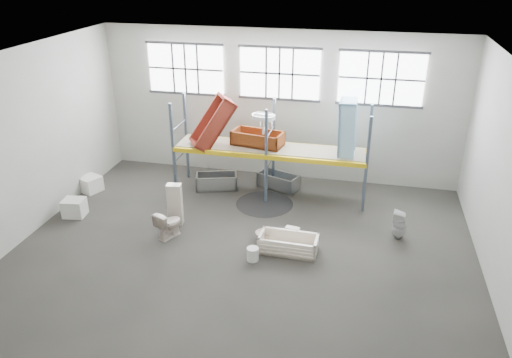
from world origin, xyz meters
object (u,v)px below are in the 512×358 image
(toilet_white, at_px, (399,225))
(carton_near, at_px, (74,208))
(bathtub_beige, at_px, (288,244))
(toilet_beige, at_px, (169,224))
(steel_tub_right, at_px, (278,181))
(cistern_tall, at_px, (175,204))
(rust_tub_flat, at_px, (258,138))
(blue_tub_upright, at_px, (347,129))
(steel_tub_left, at_px, (217,181))
(bucket, at_px, (253,254))

(toilet_white, bearing_deg, carton_near, -77.20)
(toilet_white, bearing_deg, bathtub_beige, -57.35)
(bathtub_beige, distance_m, toilet_beige, 3.33)
(bathtub_beige, xyz_separation_m, steel_tub_right, (-0.95, 3.73, 0.02))
(cistern_tall, xyz_separation_m, carton_near, (-3.12, -0.23, -0.36))
(rust_tub_flat, distance_m, blue_tub_upright, 2.83)
(toilet_beige, bearing_deg, steel_tub_left, -72.06)
(steel_tub_right, distance_m, blue_tub_upright, 3.07)
(blue_tub_upright, bearing_deg, cistern_tall, -151.23)
(toilet_white, bearing_deg, bucket, -54.34)
(cistern_tall, xyz_separation_m, bucket, (2.59, -1.34, -0.45))
(carton_near, bearing_deg, bathtub_beige, -4.31)
(toilet_beige, bearing_deg, steel_tub_right, -97.88)
(cistern_tall, distance_m, steel_tub_right, 3.90)
(bathtub_beige, bearing_deg, blue_tub_upright, 71.46)
(cistern_tall, xyz_separation_m, rust_tub_flat, (1.82, 2.67, 1.20))
(cistern_tall, height_order, steel_tub_left, cistern_tall)
(steel_tub_right, bearing_deg, rust_tub_flat, -151.92)
(blue_tub_upright, relative_size, carton_near, 2.81)
(steel_tub_right, bearing_deg, toilet_white, -32.37)
(bathtub_beige, xyz_separation_m, rust_tub_flat, (-1.59, 3.39, 1.60))
(cistern_tall, bearing_deg, bucket, -35.88)
(bathtub_beige, distance_m, rust_tub_flat, 4.07)
(cistern_tall, bearing_deg, carton_near, 175.62)
(bathtub_beige, height_order, steel_tub_left, steel_tub_left)
(rust_tub_flat, distance_m, bucket, 4.40)
(bathtub_beige, bearing_deg, rust_tub_flat, 116.62)
(steel_tub_right, height_order, blue_tub_upright, blue_tub_upright)
(bucket, bearing_deg, steel_tub_left, 118.89)
(toilet_white, height_order, steel_tub_right, toilet_white)
(bucket, bearing_deg, steel_tub_right, 91.73)
(steel_tub_right, bearing_deg, toilet_beige, -122.52)
(bathtub_beige, relative_size, toilet_white, 1.87)
(steel_tub_right, distance_m, carton_near, 6.44)
(bathtub_beige, distance_m, toilet_white, 3.14)
(bathtub_beige, height_order, rust_tub_flat, rust_tub_flat)
(toilet_beige, bearing_deg, cistern_tall, -59.19)
(toilet_white, xyz_separation_m, bucket, (-3.67, -1.94, -0.23))
(toilet_white, relative_size, carton_near, 1.32)
(toilet_white, bearing_deg, steel_tub_right, -114.63)
(steel_tub_right, bearing_deg, cistern_tall, -129.23)
(toilet_beige, bearing_deg, carton_near, 15.83)
(toilet_beige, xyz_separation_m, cistern_tall, (-0.08, 0.72, 0.23))
(rust_tub_flat, bearing_deg, blue_tub_upright, -3.09)
(steel_tub_left, height_order, carton_near, carton_near)
(cistern_tall, height_order, toilet_white, cistern_tall)
(toilet_white, relative_size, rust_tub_flat, 0.51)
(cistern_tall, distance_m, bucket, 2.95)
(carton_near, bearing_deg, steel_tub_left, 37.52)
(steel_tub_right, relative_size, bucket, 3.73)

